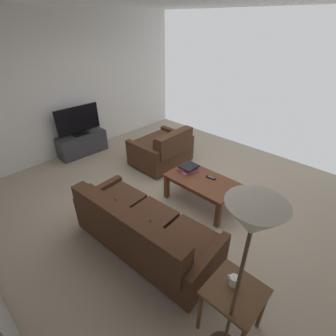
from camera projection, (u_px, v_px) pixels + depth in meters
ground_plane at (174, 199)px, 4.21m from camera, size 5.81×5.48×0.01m
wall_right at (73, 86)px, 5.19m from camera, size 0.12×5.48×2.83m
sofa_main at (142, 230)px, 3.10m from camera, size 2.00×0.93×0.81m
loveseat_near at (163, 149)px, 5.03m from camera, size 0.91×1.11×0.80m
coffee_table at (202, 183)px, 3.91m from camera, size 1.11×0.64×0.46m
end_table at (234, 298)px, 2.20m from camera, size 0.48×0.48×0.59m
floor_lamp at (250, 232)px, 1.51m from camera, size 0.37×0.37×1.72m
tv_stand at (82, 144)px, 5.50m from camera, size 0.40×1.06×0.47m
flat_tv at (78, 120)px, 5.22m from camera, size 0.21×0.95×0.61m
coffee_mug at (234, 281)px, 2.17m from camera, size 0.10×0.08×0.10m
book_stack at (188, 168)px, 4.07m from camera, size 0.29×0.33×0.09m
tv_remote at (211, 178)px, 3.90m from camera, size 0.16×0.06×0.02m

